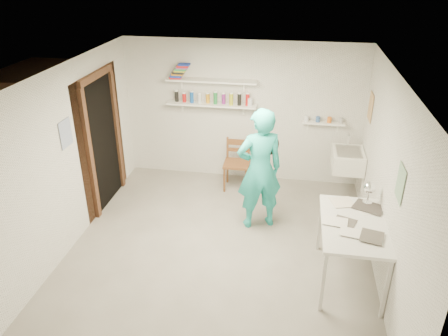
% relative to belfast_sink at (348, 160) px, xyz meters
% --- Properties ---
extents(floor, '(4.00, 4.50, 0.02)m').
position_rel_belfast_sink_xyz_m(floor, '(-1.75, -1.70, -0.71)').
color(floor, slate).
rests_on(floor, ground).
extents(ceiling, '(4.00, 4.50, 0.02)m').
position_rel_belfast_sink_xyz_m(ceiling, '(-1.75, -1.70, 1.71)').
color(ceiling, silver).
rests_on(ceiling, wall_back).
extents(wall_back, '(4.00, 0.02, 2.40)m').
position_rel_belfast_sink_xyz_m(wall_back, '(-1.75, 0.56, 0.50)').
color(wall_back, silver).
rests_on(wall_back, ground).
extents(wall_front, '(4.00, 0.02, 2.40)m').
position_rel_belfast_sink_xyz_m(wall_front, '(-1.75, -3.96, 0.50)').
color(wall_front, silver).
rests_on(wall_front, ground).
extents(wall_left, '(0.02, 4.50, 2.40)m').
position_rel_belfast_sink_xyz_m(wall_left, '(-3.76, -1.70, 0.50)').
color(wall_left, silver).
rests_on(wall_left, ground).
extents(wall_right, '(0.02, 4.50, 2.40)m').
position_rel_belfast_sink_xyz_m(wall_right, '(0.26, -1.70, 0.50)').
color(wall_right, silver).
rests_on(wall_right, ground).
extents(doorway_recess, '(0.02, 0.90, 2.00)m').
position_rel_belfast_sink_xyz_m(doorway_recess, '(-3.74, -0.65, 0.30)').
color(doorway_recess, black).
rests_on(doorway_recess, wall_left).
extents(corridor_box, '(1.40, 1.50, 2.10)m').
position_rel_belfast_sink_xyz_m(corridor_box, '(-4.45, -0.65, 0.35)').
color(corridor_box, brown).
rests_on(corridor_box, ground).
extents(door_lintel, '(0.06, 1.05, 0.10)m').
position_rel_belfast_sink_xyz_m(door_lintel, '(-3.72, -0.65, 1.35)').
color(door_lintel, brown).
rests_on(door_lintel, wall_left).
extents(door_jamb_near, '(0.06, 0.10, 2.00)m').
position_rel_belfast_sink_xyz_m(door_jamb_near, '(-3.72, -1.15, 0.30)').
color(door_jamb_near, brown).
rests_on(door_jamb_near, ground).
extents(door_jamb_far, '(0.06, 0.10, 2.00)m').
position_rel_belfast_sink_xyz_m(door_jamb_far, '(-3.72, -0.15, 0.30)').
color(door_jamb_far, brown).
rests_on(door_jamb_far, ground).
extents(shelf_lower, '(1.50, 0.22, 0.03)m').
position_rel_belfast_sink_xyz_m(shelf_lower, '(-2.25, 0.43, 0.65)').
color(shelf_lower, white).
rests_on(shelf_lower, wall_back).
extents(shelf_upper, '(1.50, 0.22, 0.03)m').
position_rel_belfast_sink_xyz_m(shelf_upper, '(-2.25, 0.43, 1.05)').
color(shelf_upper, white).
rests_on(shelf_upper, wall_back).
extents(ledge_shelf, '(0.70, 0.14, 0.03)m').
position_rel_belfast_sink_xyz_m(ledge_shelf, '(-0.40, 0.47, 0.42)').
color(ledge_shelf, white).
rests_on(ledge_shelf, wall_back).
extents(poster_left, '(0.01, 0.28, 0.36)m').
position_rel_belfast_sink_xyz_m(poster_left, '(-3.74, -1.65, 0.85)').
color(poster_left, '#334C7F').
rests_on(poster_left, wall_left).
extents(poster_right_a, '(0.01, 0.34, 0.42)m').
position_rel_belfast_sink_xyz_m(poster_right_a, '(0.24, 0.10, 0.85)').
color(poster_right_a, '#995933').
rests_on(poster_right_a, wall_right).
extents(poster_right_b, '(0.01, 0.30, 0.38)m').
position_rel_belfast_sink_xyz_m(poster_right_b, '(0.24, -2.25, 0.80)').
color(poster_right_b, '#3F724C').
rests_on(poster_right_b, wall_right).
extents(belfast_sink, '(0.48, 0.60, 0.30)m').
position_rel_belfast_sink_xyz_m(belfast_sink, '(0.00, 0.00, 0.00)').
color(belfast_sink, white).
rests_on(belfast_sink, wall_right).
extents(man, '(0.77, 0.65, 1.80)m').
position_rel_belfast_sink_xyz_m(man, '(-1.30, -0.97, 0.20)').
color(man, '#24B8B0').
rests_on(man, ground).
extents(wall_clock, '(0.31, 0.16, 0.32)m').
position_rel_belfast_sink_xyz_m(wall_clock, '(-1.22, -0.77, 0.50)').
color(wall_clock, beige).
rests_on(wall_clock, man).
extents(wooden_chair, '(0.42, 0.41, 0.90)m').
position_rel_belfast_sink_xyz_m(wooden_chair, '(-1.77, 0.09, -0.25)').
color(wooden_chair, brown).
rests_on(wooden_chair, ground).
extents(work_table, '(0.74, 1.23, 0.82)m').
position_rel_belfast_sink_xyz_m(work_table, '(-0.11, -2.01, -0.29)').
color(work_table, silver).
rests_on(work_table, ground).
extents(desk_lamp, '(0.15, 0.15, 0.15)m').
position_rel_belfast_sink_xyz_m(desk_lamp, '(0.09, -1.52, 0.34)').
color(desk_lamp, white).
rests_on(desk_lamp, work_table).
extents(spray_cans, '(1.32, 0.06, 0.17)m').
position_rel_belfast_sink_xyz_m(spray_cans, '(-2.25, 0.43, 0.75)').
color(spray_cans, black).
rests_on(spray_cans, shelf_lower).
extents(book_stack, '(0.34, 0.14, 0.25)m').
position_rel_belfast_sink_xyz_m(book_stack, '(-2.77, 0.43, 1.19)').
color(book_stack, red).
rests_on(book_stack, shelf_upper).
extents(ledge_pots, '(0.48, 0.07, 0.09)m').
position_rel_belfast_sink_xyz_m(ledge_pots, '(-0.40, 0.47, 0.48)').
color(ledge_pots, silver).
rests_on(ledge_pots, ledge_shelf).
extents(papers, '(0.30, 0.22, 0.03)m').
position_rel_belfast_sink_xyz_m(papers, '(-0.11, -2.01, 0.14)').
color(papers, silver).
rests_on(papers, work_table).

